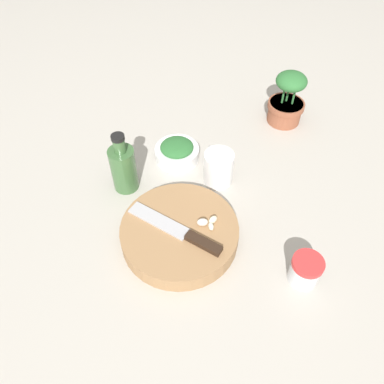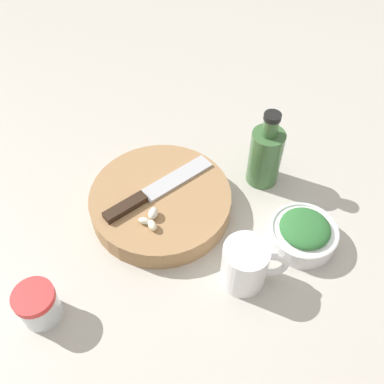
# 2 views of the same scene
# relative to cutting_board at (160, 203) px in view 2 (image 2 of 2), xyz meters

# --- Properties ---
(ground_plane) EXTENTS (5.00, 5.00, 0.00)m
(ground_plane) POSITION_rel_cutting_board_xyz_m (-0.00, 0.10, -0.02)
(ground_plane) COLOR #B2ADA3
(cutting_board) EXTENTS (0.26, 0.26, 0.04)m
(cutting_board) POSITION_rel_cutting_board_xyz_m (0.00, 0.00, 0.00)
(cutting_board) COLOR #9E754C
(cutting_board) RESTS_ON ground_plane
(chef_knife) EXTENTS (0.21, 0.15, 0.01)m
(chef_knife) POSITION_rel_cutting_board_xyz_m (-0.00, -0.01, 0.03)
(chef_knife) COLOR black
(chef_knife) RESTS_ON cutting_board
(garlic_cloves) EXTENTS (0.05, 0.04, 0.02)m
(garlic_cloves) POSITION_rel_cutting_board_xyz_m (0.06, 0.01, 0.03)
(garlic_cloves) COLOR silver
(garlic_cloves) RESTS_ON cutting_board
(herb_bowl) EXTENTS (0.12, 0.12, 0.05)m
(herb_bowl) POSITION_rel_cutting_board_xyz_m (-0.02, 0.27, 0.00)
(herb_bowl) COLOR white
(herb_bowl) RESTS_ON ground_plane
(spice_jar) EXTENTS (0.07, 0.07, 0.07)m
(spice_jar) POSITION_rel_cutting_board_xyz_m (0.26, -0.10, 0.01)
(spice_jar) COLOR silver
(spice_jar) RESTS_ON ground_plane
(coffee_mug) EXTENTS (0.08, 0.11, 0.09)m
(coffee_mug) POSITION_rel_cutting_board_xyz_m (0.09, 0.19, 0.02)
(coffee_mug) COLOR white
(coffee_mug) RESTS_ON ground_plane
(oil_bottle) EXTENTS (0.06, 0.06, 0.17)m
(oil_bottle) POSITION_rel_cutting_board_xyz_m (-0.14, 0.16, 0.04)
(oil_bottle) COLOR #3D6638
(oil_bottle) RESTS_ON ground_plane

